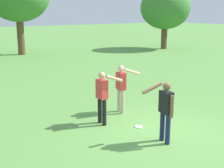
{
  "coord_description": "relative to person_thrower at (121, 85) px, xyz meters",
  "views": [
    {
      "loc": [
        -5.9,
        -5.93,
        3.43
      ],
      "look_at": [
        -0.18,
        2.39,
        1.0
      ],
      "focal_mm": 49.52,
      "sensor_mm": 36.0,
      "label": 1
    }
  ],
  "objects": [
    {
      "name": "ground_plane",
      "position": [
        -0.07,
        -2.21,
        -0.96
      ],
      "size": [
        120.0,
        120.0,
        0.0
      ],
      "primitive_type": "plane",
      "color": "#609947"
    },
    {
      "name": "person_bystander",
      "position": [
        -1.12,
        -0.56,
        0.0
      ],
      "size": [
        0.67,
        0.62,
        1.64
      ],
      "color": "black",
      "rests_on": "ground"
    },
    {
      "name": "person_catcher",
      "position": [
        -0.51,
        -2.64,
        0.0
      ],
      "size": [
        0.65,
        0.7,
        1.64
      ],
      "color": "#1E234C",
      "rests_on": "ground"
    },
    {
      "name": "person_thrower",
      "position": [
        0.0,
        0.0,
        0.0
      ],
      "size": [
        0.65,
        0.7,
        1.64
      ],
      "color": "#B7AD93",
      "rests_on": "ground"
    },
    {
      "name": "tree_slender_mid",
      "position": [
        13.75,
        12.27,
        2.62
      ],
      "size": [
        4.38,
        4.38,
        5.47
      ],
      "color": "brown",
      "rests_on": "ground"
    },
    {
      "name": "frisbee",
      "position": [
        -0.38,
        -1.42,
        -0.95
      ],
      "size": [
        0.24,
        0.24,
        0.03
      ],
      "primitive_type": "cylinder",
      "color": "white",
      "rests_on": "ground"
    }
  ]
}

